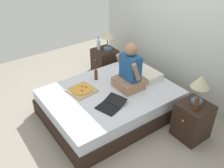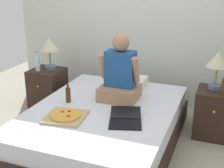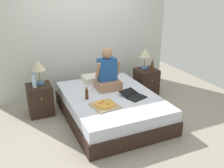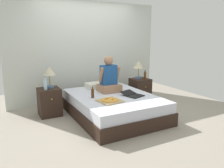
{
  "view_description": "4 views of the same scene",
  "coord_description": "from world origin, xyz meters",
  "px_view_note": "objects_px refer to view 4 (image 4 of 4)",
  "views": [
    {
      "loc": [
        2.76,
        -1.95,
        2.73
      ],
      "look_at": [
        0.12,
        -0.06,
        0.67
      ],
      "focal_mm": 40.0,
      "sensor_mm": 36.0,
      "label": 1
    },
    {
      "loc": [
        1.24,
        -2.94,
        1.87
      ],
      "look_at": [
        0.1,
        -0.01,
        0.75
      ],
      "focal_mm": 50.0,
      "sensor_mm": 36.0,
      "label": 2
    },
    {
      "loc": [
        -1.65,
        -3.76,
        2.27
      ],
      "look_at": [
        0.01,
        -0.04,
        0.67
      ],
      "focal_mm": 40.0,
      "sensor_mm": 36.0,
      "label": 3
    },
    {
      "loc": [
        -2.07,
        -3.83,
        1.62
      ],
      "look_at": [
        -0.14,
        -0.23,
        0.74
      ],
      "focal_mm": 35.0,
      "sensor_mm": 36.0,
      "label": 4
    }
  ],
  "objects_px": {
    "nightstand_left": "(50,102)",
    "laptop": "(133,95)",
    "person_seated": "(109,79)",
    "beer_bottle_on_bed": "(93,93)",
    "nightstand_right": "(140,90)",
    "bed": "(113,106)",
    "lamp_on_right_nightstand": "(139,66)",
    "beer_bottle": "(145,75)",
    "lamp_on_left_nightstand": "(49,72)",
    "pizza_box": "(110,101)",
    "water_bottle": "(45,84)"
  },
  "relations": [
    {
      "from": "lamp_on_left_nightstand",
      "to": "pizza_box",
      "type": "distance_m",
      "value": 1.45
    },
    {
      "from": "person_seated",
      "to": "lamp_on_left_nightstand",
      "type": "bearing_deg",
      "value": 161.78
    },
    {
      "from": "water_bottle",
      "to": "laptop",
      "type": "distance_m",
      "value": 1.79
    },
    {
      "from": "beer_bottle",
      "to": "beer_bottle_on_bed",
      "type": "bearing_deg",
      "value": -161.56
    },
    {
      "from": "lamp_on_right_nightstand",
      "to": "bed",
      "type": "bearing_deg",
      "value": -147.41
    },
    {
      "from": "nightstand_left",
      "to": "pizza_box",
      "type": "relative_size",
      "value": 1.29
    },
    {
      "from": "person_seated",
      "to": "beer_bottle_on_bed",
      "type": "bearing_deg",
      "value": -148.83
    },
    {
      "from": "laptop",
      "to": "beer_bottle_on_bed",
      "type": "relative_size",
      "value": 2.23
    },
    {
      "from": "bed",
      "to": "person_seated",
      "type": "relative_size",
      "value": 2.72
    },
    {
      "from": "nightstand_left",
      "to": "lamp_on_left_nightstand",
      "type": "bearing_deg",
      "value": 51.37
    },
    {
      "from": "lamp_on_left_nightstand",
      "to": "person_seated",
      "type": "distance_m",
      "value": 1.26
    },
    {
      "from": "beer_bottle",
      "to": "beer_bottle_on_bed",
      "type": "distance_m",
      "value": 1.77
    },
    {
      "from": "nightstand_right",
      "to": "laptop",
      "type": "relative_size",
      "value": 1.18
    },
    {
      "from": "bed",
      "to": "lamp_on_right_nightstand",
      "type": "relative_size",
      "value": 4.71
    },
    {
      "from": "beer_bottle_on_bed",
      "to": "lamp_on_left_nightstand",
      "type": "bearing_deg",
      "value": 133.23
    },
    {
      "from": "lamp_on_right_nightstand",
      "to": "pizza_box",
      "type": "height_order",
      "value": "lamp_on_right_nightstand"
    },
    {
      "from": "laptop",
      "to": "pizza_box",
      "type": "height_order",
      "value": "laptop"
    },
    {
      "from": "nightstand_left",
      "to": "nightstand_right",
      "type": "height_order",
      "value": "same"
    },
    {
      "from": "lamp_on_right_nightstand",
      "to": "lamp_on_left_nightstand",
      "type": "bearing_deg",
      "value": 180.0
    },
    {
      "from": "laptop",
      "to": "pizza_box",
      "type": "bearing_deg",
      "value": -167.83
    },
    {
      "from": "water_bottle",
      "to": "bed",
      "type": "bearing_deg",
      "value": -25.12
    },
    {
      "from": "lamp_on_left_nightstand",
      "to": "pizza_box",
      "type": "bearing_deg",
      "value": -52.38
    },
    {
      "from": "water_bottle",
      "to": "beer_bottle_on_bed",
      "type": "xyz_separation_m",
      "value": [
        0.79,
        -0.57,
        -0.15
      ]
    },
    {
      "from": "person_seated",
      "to": "nightstand_right",
      "type": "bearing_deg",
      "value": 17.53
    },
    {
      "from": "bed",
      "to": "laptop",
      "type": "distance_m",
      "value": 0.49
    },
    {
      "from": "lamp_on_left_nightstand",
      "to": "person_seated",
      "type": "bearing_deg",
      "value": -18.22
    },
    {
      "from": "lamp_on_right_nightstand",
      "to": "pizza_box",
      "type": "bearing_deg",
      "value": -141.94
    },
    {
      "from": "nightstand_left",
      "to": "laptop",
      "type": "relative_size",
      "value": 1.18
    },
    {
      "from": "nightstand_right",
      "to": "laptop",
      "type": "distance_m",
      "value": 1.24
    },
    {
      "from": "nightstand_left",
      "to": "lamp_on_right_nightstand",
      "type": "relative_size",
      "value": 1.29
    },
    {
      "from": "person_seated",
      "to": "beer_bottle_on_bed",
      "type": "relative_size",
      "value": 3.55
    },
    {
      "from": "lamp_on_right_nightstand",
      "to": "beer_bottle_on_bed",
      "type": "height_order",
      "value": "lamp_on_right_nightstand"
    },
    {
      "from": "nightstand_right",
      "to": "person_seated",
      "type": "height_order",
      "value": "person_seated"
    },
    {
      "from": "nightstand_left",
      "to": "lamp_on_left_nightstand",
      "type": "distance_m",
      "value": 0.62
    },
    {
      "from": "water_bottle",
      "to": "beer_bottle_on_bed",
      "type": "distance_m",
      "value": 0.98
    },
    {
      "from": "lamp_on_right_nightstand",
      "to": "pizza_box",
      "type": "distance_m",
      "value": 1.83
    },
    {
      "from": "water_bottle",
      "to": "lamp_on_right_nightstand",
      "type": "relative_size",
      "value": 0.61
    },
    {
      "from": "beer_bottle_on_bed",
      "to": "nightstand_left",
      "type": "bearing_deg",
      "value": 137.0
    },
    {
      "from": "lamp_on_right_nightstand",
      "to": "beer_bottle",
      "type": "relative_size",
      "value": 1.96
    },
    {
      "from": "lamp_on_left_nightstand",
      "to": "nightstand_right",
      "type": "bearing_deg",
      "value": -1.26
    },
    {
      "from": "bed",
      "to": "water_bottle",
      "type": "height_order",
      "value": "water_bottle"
    },
    {
      "from": "nightstand_right",
      "to": "laptop",
      "type": "bearing_deg",
      "value": -131.82
    },
    {
      "from": "lamp_on_left_nightstand",
      "to": "beer_bottle_on_bed",
      "type": "distance_m",
      "value": 1.04
    },
    {
      "from": "nightstand_left",
      "to": "beer_bottle_on_bed",
      "type": "bearing_deg",
      "value": -43.0
    },
    {
      "from": "nightstand_right",
      "to": "beer_bottle_on_bed",
      "type": "relative_size",
      "value": 2.64
    },
    {
      "from": "beer_bottle",
      "to": "lamp_on_right_nightstand",
      "type": "bearing_deg",
      "value": 123.69
    },
    {
      "from": "nightstand_left",
      "to": "beer_bottle_on_bed",
      "type": "xyz_separation_m",
      "value": [
        0.71,
        -0.66,
        0.25
      ]
    },
    {
      "from": "lamp_on_right_nightstand",
      "to": "nightstand_right",
      "type": "bearing_deg",
      "value": -59.06
    },
    {
      "from": "bed",
      "to": "laptop",
      "type": "xyz_separation_m",
      "value": [
        0.34,
        -0.24,
        0.25
      ]
    },
    {
      "from": "bed",
      "to": "nightstand_left",
      "type": "xyz_separation_m",
      "value": [
        -1.16,
        0.67,
        0.07
      ]
    }
  ]
}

